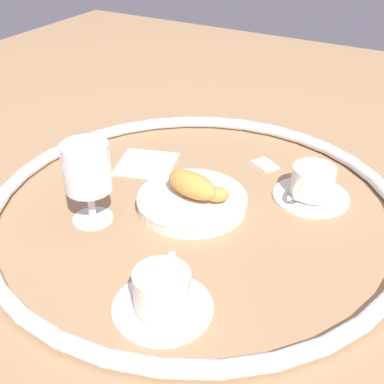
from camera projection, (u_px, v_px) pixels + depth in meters
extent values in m
plane|color=#997551|center=(196.00, 211.00, 0.88)|extent=(2.20, 2.20, 0.00)
torus|color=silver|center=(196.00, 205.00, 0.87)|extent=(0.71, 0.71, 0.02)
cylinder|color=silver|center=(192.00, 202.00, 0.89)|extent=(0.19, 0.19, 0.02)
torus|color=silver|center=(192.00, 198.00, 0.88)|extent=(0.19, 0.19, 0.01)
ellipsoid|color=#CC893D|center=(192.00, 185.00, 0.87)|extent=(0.11, 0.07, 0.04)
ellipsoid|color=#CC893D|center=(216.00, 194.00, 0.86)|extent=(0.05, 0.04, 0.03)
ellipsoid|color=#CC893D|center=(179.00, 177.00, 0.90)|extent=(0.05, 0.05, 0.03)
cylinder|color=silver|center=(311.00, 195.00, 0.91)|extent=(0.14, 0.14, 0.01)
cylinder|color=silver|center=(313.00, 181.00, 0.90)|extent=(0.08, 0.08, 0.05)
cylinder|color=#937A60|center=(315.00, 170.00, 0.89)|extent=(0.07, 0.07, 0.01)
torus|color=silver|center=(300.00, 189.00, 0.87)|extent=(0.02, 0.04, 0.04)
cylinder|color=silver|center=(163.00, 306.00, 0.68)|extent=(0.14, 0.14, 0.01)
cylinder|color=silver|center=(162.00, 289.00, 0.66)|extent=(0.08, 0.08, 0.05)
cylinder|color=brown|center=(161.00, 276.00, 0.65)|extent=(0.07, 0.07, 0.01)
torus|color=silver|center=(171.00, 266.00, 0.70)|extent=(0.02, 0.04, 0.04)
cylinder|color=white|center=(93.00, 218.00, 0.86)|extent=(0.07, 0.07, 0.01)
cylinder|color=white|center=(91.00, 203.00, 0.84)|extent=(0.01, 0.01, 0.05)
cylinder|color=white|center=(87.00, 167.00, 0.81)|extent=(0.08, 0.08, 0.08)
cylinder|color=#E0CC4C|center=(87.00, 172.00, 0.81)|extent=(0.07, 0.07, 0.06)
cube|color=white|center=(265.00, 164.00, 1.01)|extent=(0.06, 0.05, 0.01)
cube|color=silver|center=(146.00, 163.00, 1.02)|extent=(0.14, 0.14, 0.01)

